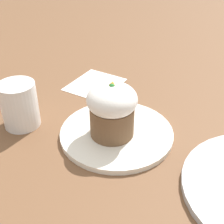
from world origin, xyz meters
name	(u,v)px	position (x,y,z in m)	size (l,w,h in m)	color
ground_plane	(117,135)	(0.00, 0.00, 0.00)	(4.00, 4.00, 0.00)	brown
dessert_plate	(117,133)	(0.00, 0.00, 0.01)	(0.22, 0.22, 0.01)	white
carrot_cake	(112,109)	(-0.01, 0.01, 0.07)	(0.09, 0.09, 0.11)	brown
spoon	(115,127)	(0.01, 0.00, 0.01)	(0.12, 0.07, 0.01)	#B7B7BC
coffee_cup	(20,104)	(0.02, 0.20, 0.05)	(0.10, 0.07, 0.09)	white
paper_napkin	(95,84)	(0.20, 0.07, 0.00)	(0.17, 0.16, 0.00)	white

